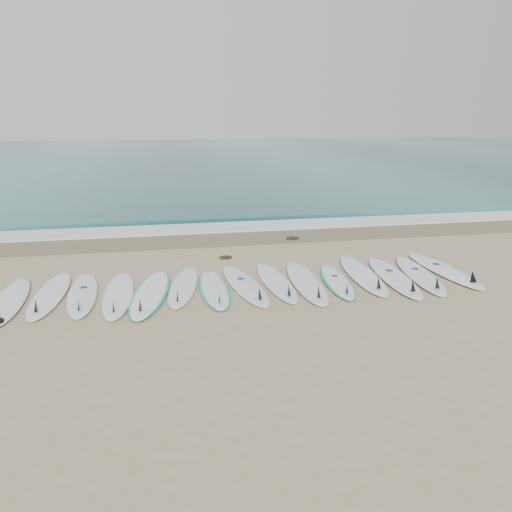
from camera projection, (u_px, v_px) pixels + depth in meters
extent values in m
plane|color=tan|center=(246.00, 286.00, 10.39)|extent=(120.00, 120.00, 0.00)
cube|color=#216764|center=(178.00, 157.00, 41.05)|extent=(120.00, 55.00, 0.03)
cube|color=#6F6349|center=(221.00, 239.00, 14.26)|extent=(120.00, 1.80, 0.01)
cube|color=silver|center=(215.00, 228.00, 15.58)|extent=(120.00, 1.40, 0.04)
cube|color=#216764|center=(210.00, 217.00, 16.98)|extent=(120.00, 1.00, 0.10)
ellipsoid|color=white|center=(10.00, 300.00, 9.46)|extent=(0.73, 2.75, 0.09)
ellipsoid|color=white|center=(50.00, 294.00, 9.78)|extent=(0.67, 2.76, 0.09)
cone|color=black|center=(36.00, 305.00, 8.78)|extent=(0.24, 0.30, 0.29)
ellipsoid|color=white|center=(83.00, 294.00, 9.81)|extent=(0.72, 2.68, 0.09)
cone|color=black|center=(78.00, 304.00, 8.87)|extent=(0.24, 0.30, 0.28)
cylinder|color=navy|center=(83.00, 287.00, 10.04)|extent=(0.16, 0.16, 0.01)
ellipsoid|color=white|center=(119.00, 294.00, 9.80)|extent=(0.60, 2.74, 0.09)
cone|color=black|center=(113.00, 305.00, 8.81)|extent=(0.23, 0.29, 0.29)
ellipsoid|color=white|center=(150.00, 293.00, 9.85)|extent=(1.01, 2.85, 0.09)
ellipsoid|color=#03BE83|center=(150.00, 293.00, 9.86)|extent=(1.11, 2.89, 0.06)
cone|color=black|center=(140.00, 304.00, 8.83)|extent=(0.28, 0.33, 0.30)
ellipsoid|color=white|center=(184.00, 286.00, 10.25)|extent=(0.95, 2.59, 0.08)
cone|color=black|center=(177.00, 295.00, 9.32)|extent=(0.26, 0.30, 0.27)
ellipsoid|color=white|center=(214.00, 288.00, 10.13)|extent=(0.51, 2.43, 0.08)
ellipsoid|color=#03BE83|center=(214.00, 289.00, 10.13)|extent=(0.59, 2.45, 0.06)
cone|color=black|center=(219.00, 297.00, 9.25)|extent=(0.21, 0.26, 0.26)
ellipsoid|color=silver|center=(244.00, 285.00, 10.33)|extent=(0.90, 2.79, 0.09)
cone|color=black|center=(260.00, 293.00, 9.37)|extent=(0.27, 0.32, 0.29)
cylinder|color=navy|center=(241.00, 279.00, 10.56)|extent=(0.18, 0.18, 0.01)
ellipsoid|color=white|center=(276.00, 282.00, 10.52)|extent=(0.63, 2.67, 0.09)
cone|color=black|center=(289.00, 290.00, 9.57)|extent=(0.23, 0.29, 0.28)
ellipsoid|color=white|center=(306.00, 282.00, 10.50)|extent=(0.76, 2.89, 0.09)
cone|color=black|center=(319.00, 291.00, 9.46)|extent=(0.26, 0.32, 0.31)
ellipsoid|color=white|center=(337.00, 281.00, 10.59)|extent=(0.77, 2.37, 0.08)
ellipsoid|color=#03BE83|center=(337.00, 281.00, 10.59)|extent=(0.85, 2.40, 0.05)
cone|color=black|center=(347.00, 288.00, 9.73)|extent=(0.23, 0.27, 0.25)
cylinder|color=navy|center=(335.00, 276.00, 10.79)|extent=(0.15, 0.15, 0.01)
ellipsoid|color=white|center=(362.00, 274.00, 10.99)|extent=(0.87, 2.95, 0.09)
cone|color=black|center=(379.00, 283.00, 9.93)|extent=(0.27, 0.33, 0.31)
ellipsoid|color=white|center=(393.00, 277.00, 10.83)|extent=(0.91, 2.95, 0.09)
cone|color=black|center=(413.00, 285.00, 9.77)|extent=(0.28, 0.33, 0.31)
cylinder|color=navy|center=(389.00, 271.00, 11.09)|extent=(0.18, 0.18, 0.01)
ellipsoid|color=white|center=(419.00, 274.00, 10.98)|extent=(1.04, 2.85, 0.09)
cone|color=black|center=(437.00, 283.00, 9.96)|extent=(0.28, 0.33, 0.30)
cylinder|color=navy|center=(415.00, 269.00, 11.23)|extent=(0.19, 0.19, 0.01)
ellipsoid|color=white|center=(443.00, 269.00, 11.32)|extent=(0.69, 2.90, 0.09)
cone|color=black|center=(473.00, 277.00, 10.29)|extent=(0.25, 0.31, 0.31)
cylinder|color=navy|center=(436.00, 264.00, 11.57)|extent=(0.17, 0.17, 0.01)
ellipsoid|color=black|center=(225.00, 257.00, 12.36)|extent=(0.33, 0.25, 0.06)
ellipsoid|color=black|center=(293.00, 238.00, 14.22)|extent=(0.38, 0.30, 0.07)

